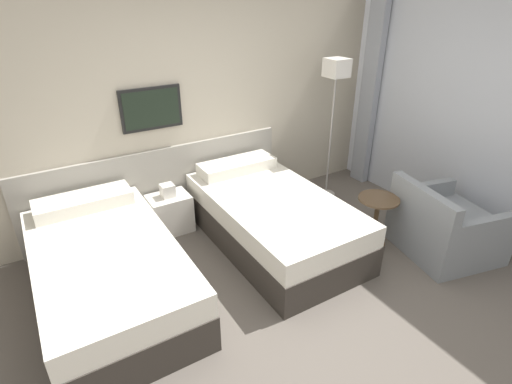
% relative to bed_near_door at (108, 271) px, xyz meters
% --- Properties ---
extents(ground_plane, '(16.00, 16.00, 0.00)m').
position_rel_bed_near_door_xyz_m(ground_plane, '(1.45, -1.03, -0.28)').
color(ground_plane, '#5B544C').
extents(wall_headboard, '(10.00, 0.10, 2.70)m').
position_rel_bed_near_door_xyz_m(wall_headboard, '(1.41, 1.06, 1.01)').
color(wall_headboard, '#B7AD99').
rests_on(wall_headboard, ground_plane).
extents(bed_near_door, '(1.11, 2.02, 0.68)m').
position_rel_bed_near_door_xyz_m(bed_near_door, '(0.00, 0.00, 0.00)').
color(bed_near_door, '#332D28').
rests_on(bed_near_door, ground_plane).
extents(bed_near_window, '(1.11, 2.02, 0.68)m').
position_rel_bed_near_door_xyz_m(bed_near_window, '(1.69, 0.00, 0.00)').
color(bed_near_window, '#332D28').
rests_on(bed_near_window, ground_plane).
extents(nightstand, '(0.45, 0.34, 0.57)m').
position_rel_bed_near_door_xyz_m(nightstand, '(0.85, 0.78, -0.06)').
color(nightstand, beige).
rests_on(nightstand, ground_plane).
extents(floor_lamp, '(0.24, 0.24, 1.74)m').
position_rel_bed_near_door_xyz_m(floor_lamp, '(2.92, 0.55, 1.18)').
color(floor_lamp, '#9E9993').
rests_on(floor_lamp, ground_plane).
extents(side_table, '(0.42, 0.42, 0.55)m').
position_rel_bed_near_door_xyz_m(side_table, '(2.60, -0.59, 0.10)').
color(side_table, brown).
rests_on(side_table, ground_plane).
extents(armchair, '(1.02, 1.05, 0.77)m').
position_rel_bed_near_door_xyz_m(armchair, '(3.10, -1.06, -0.02)').
color(armchair, gray).
rests_on(armchair, ground_plane).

